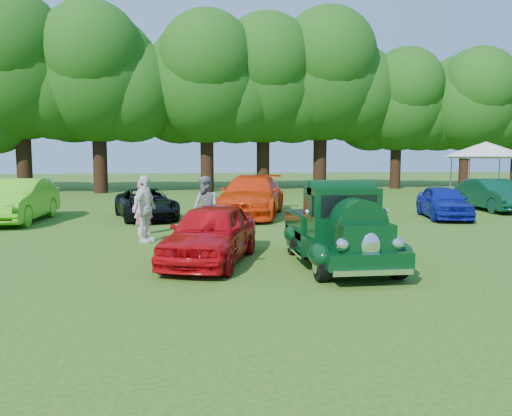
{
  "coord_description": "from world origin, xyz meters",
  "views": [
    {
      "loc": [
        -2.57,
        -10.9,
        2.48
      ],
      "look_at": [
        -0.86,
        2.07,
        1.1
      ],
      "focal_mm": 35.0,
      "sensor_mm": 36.0,
      "label": 1
    }
  ],
  "objects": [
    {
      "name": "back_car_blue",
      "position": [
        7.35,
        7.56,
        0.65
      ],
      "size": [
        2.36,
        4.07,
        1.3
      ],
      "primitive_type": "imported",
      "rotation": [
        0.0,
        0.0,
        -0.23
      ],
      "color": "navy",
      "rests_on": "ground"
    },
    {
      "name": "spectator_pink",
      "position": [
        -4.04,
        4.95,
        0.85
      ],
      "size": [
        0.73,
        0.6,
        1.71
      ],
      "primitive_type": "imported",
      "rotation": [
        0.0,
        0.0,
        0.37
      ],
      "color": "#E85F88",
      "rests_on": "ground"
    },
    {
      "name": "spectator_white",
      "position": [
        -3.88,
        3.54,
        0.96
      ],
      "size": [
        0.91,
        1.22,
        1.93
      ],
      "primitive_type": "imported",
      "rotation": [
        0.0,
        0.0,
        1.12
      ],
      "color": "silver",
      "rests_on": "ground"
    },
    {
      "name": "ground",
      "position": [
        0.0,
        0.0,
        0.0
      ],
      "size": [
        120.0,
        120.0,
        0.0
      ],
      "primitive_type": "plane",
      "color": "#284F12",
      "rests_on": "ground"
    },
    {
      "name": "back_car_orange",
      "position": [
        -0.11,
        9.23,
        0.83
      ],
      "size": [
        3.76,
        6.11,
        1.65
      ],
      "primitive_type": "imported",
      "rotation": [
        0.0,
        0.0,
        -0.27
      ],
      "color": "red",
      "rests_on": "ground"
    },
    {
      "name": "back_car_green",
      "position": [
        10.93,
        9.89,
        0.71
      ],
      "size": [
        1.74,
        4.41,
        1.43
      ],
      "primitive_type": "imported",
      "rotation": [
        0.0,
        0.0,
        -0.05
      ],
      "color": "black",
      "rests_on": "ground"
    },
    {
      "name": "back_car_black",
      "position": [
        -4.3,
        8.93,
        0.6
      ],
      "size": [
        3.01,
        4.68,
        1.2
      ],
      "primitive_type": "imported",
      "rotation": [
        0.0,
        0.0,
        0.25
      ],
      "color": "black",
      "rests_on": "ground"
    },
    {
      "name": "tree_line",
      "position": [
        -2.27,
        23.84,
        7.16
      ],
      "size": [
        62.43,
        10.31,
        12.33
      ],
      "color": "black",
      "rests_on": "ground"
    },
    {
      "name": "back_car_lime",
      "position": [
        -8.95,
        8.57,
        0.81
      ],
      "size": [
        1.82,
        4.93,
        1.61
      ],
      "primitive_type": "imported",
      "rotation": [
        0.0,
        0.0,
        -0.02
      ],
      "color": "#47B818",
      "rests_on": "ground"
    },
    {
      "name": "hero_pickup",
      "position": [
        0.77,
        0.03,
        0.77
      ],
      "size": [
        2.11,
        4.54,
        1.77
      ],
      "color": "black",
      "rests_on": "ground"
    },
    {
      "name": "spectator_grey",
      "position": [
        -2.14,
        3.86,
        0.94
      ],
      "size": [
        1.1,
        1.15,
        1.88
      ],
      "primitive_type": "imported",
      "rotation": [
        0.0,
        0.0,
        -0.99
      ],
      "color": "slate",
      "rests_on": "ground"
    },
    {
      "name": "canopy_tent",
      "position": [
        12.93,
        13.77,
        2.79
      ],
      "size": [
        4.99,
        4.99,
        3.21
      ],
      "rotation": [
        0.0,
        0.0,
        -0.18
      ],
      "color": "silver",
      "rests_on": "ground"
    },
    {
      "name": "red_convertible",
      "position": [
        -2.12,
        0.59,
        0.69
      ],
      "size": [
        2.79,
        4.34,
        1.38
      ],
      "primitive_type": "imported",
      "rotation": [
        0.0,
        0.0,
        -0.31
      ],
      "color": "#AC070C",
      "rests_on": "ground"
    }
  ]
}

